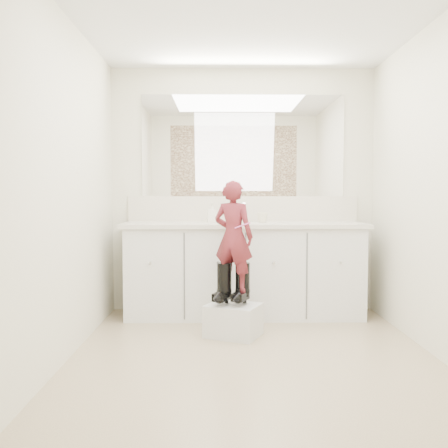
{
  "coord_description": "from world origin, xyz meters",
  "views": [
    {
      "loc": [
        -0.25,
        -3.48,
        1.15
      ],
      "look_at": [
        -0.2,
        0.69,
        0.91
      ],
      "focal_mm": 40.0,
      "sensor_mm": 36.0,
      "label": 1
    }
  ],
  "objects": [
    {
      "name": "wall_back",
      "position": [
        0.0,
        1.5,
        1.2
      ],
      "size": [
        2.6,
        0.0,
        2.6
      ],
      "primitive_type": "plane",
      "rotation": [
        1.57,
        0.0,
        0.0
      ],
      "color": "beige",
      "rests_on": "floor"
    },
    {
      "name": "dot_panel",
      "position": [
        0.0,
        -1.49,
        1.65
      ],
      "size": [
        2.0,
        0.01,
        1.2
      ],
      "primitive_type": "cube",
      "color": "#472819",
      "rests_on": "wall_front"
    },
    {
      "name": "wall_right",
      "position": [
        1.3,
        0.0,
        1.2
      ],
      "size": [
        0.0,
        3.0,
        3.0
      ],
      "primitive_type": "plane",
      "rotation": [
        1.57,
        0.0,
        -1.57
      ],
      "color": "beige",
      "rests_on": "floor"
    },
    {
      "name": "toddler",
      "position": [
        -0.12,
        0.55,
        0.81
      ],
      "size": [
        0.39,
        0.33,
        0.91
      ],
      "primitive_type": "imported",
      "rotation": [
        0.0,
        0.0,
        2.72
      ],
      "color": "#A7333D",
      "rests_on": "step_stool"
    },
    {
      "name": "ceiling",
      "position": [
        0.0,
        0.0,
        2.4
      ],
      "size": [
        3.0,
        3.0,
        0.0
      ],
      "primitive_type": "plane",
      "rotation": [
        3.14,
        0.0,
        0.0
      ],
      "color": "white",
      "rests_on": "wall_back"
    },
    {
      "name": "cup",
      "position": [
        0.18,
        1.29,
        0.94
      ],
      "size": [
        0.11,
        0.11,
        0.1
      ],
      "primitive_type": "imported",
      "rotation": [
        0.0,
        0.0,
        0.03
      ],
      "color": "beige",
      "rests_on": "countertop"
    },
    {
      "name": "backsplash",
      "position": [
        0.0,
        1.49,
        1.02
      ],
      "size": [
        2.28,
        0.03,
        0.25
      ],
      "primitive_type": "cube",
      "color": "beige",
      "rests_on": "countertop"
    },
    {
      "name": "boot_left",
      "position": [
        -0.2,
        0.55,
        0.43
      ],
      "size": [
        0.21,
        0.26,
        0.34
      ],
      "primitive_type": null,
      "rotation": [
        0.0,
        0.0,
        -0.42
      ],
      "color": "black",
      "rests_on": "step_stool"
    },
    {
      "name": "soap_bottle",
      "position": [
        -0.31,
        1.25,
        0.98
      ],
      "size": [
        0.1,
        0.1,
        0.19
      ],
      "primitive_type": "imported",
      "rotation": [
        0.0,
        0.0,
        0.14
      ],
      "color": "white",
      "rests_on": "countertop"
    },
    {
      "name": "faucet",
      "position": [
        0.0,
        1.38,
        0.94
      ],
      "size": [
        0.08,
        0.08,
        0.1
      ],
      "primitive_type": "cylinder",
      "color": "silver",
      "rests_on": "countertop"
    },
    {
      "name": "floor",
      "position": [
        0.0,
        0.0,
        0.0
      ],
      "size": [
        3.0,
        3.0,
        0.0
      ],
      "primitive_type": "plane",
      "color": "#8C725B",
      "rests_on": "ground"
    },
    {
      "name": "countertop",
      "position": [
        0.0,
        1.21,
        0.87
      ],
      "size": [
        2.28,
        0.58,
        0.04
      ],
      "primitive_type": "cube",
      "color": "beige",
      "rests_on": "vanity_cabinet"
    },
    {
      "name": "boot_right",
      "position": [
        -0.05,
        0.55,
        0.43
      ],
      "size": [
        0.21,
        0.26,
        0.34
      ],
      "primitive_type": null,
      "rotation": [
        0.0,
        0.0,
        -0.42
      ],
      "color": "black",
      "rests_on": "step_stool"
    },
    {
      "name": "mirror",
      "position": [
        0.0,
        1.49,
        1.64
      ],
      "size": [
        2.0,
        0.02,
        1.0
      ],
      "primitive_type": "cube",
      "color": "white",
      "rests_on": "wall_back"
    },
    {
      "name": "wall_left",
      "position": [
        -1.3,
        0.0,
        1.2
      ],
      "size": [
        0.0,
        3.0,
        3.0
      ],
      "primitive_type": "plane",
      "rotation": [
        1.57,
        0.0,
        1.57
      ],
      "color": "beige",
      "rests_on": "floor"
    },
    {
      "name": "step_stool",
      "position": [
        -0.12,
        0.53,
        0.13
      ],
      "size": [
        0.51,
        0.48,
        0.26
      ],
      "primitive_type": "cube",
      "rotation": [
        0.0,
        0.0,
        -0.42
      ],
      "color": "silver",
      "rests_on": "floor"
    },
    {
      "name": "toothbrush",
      "position": [
        -0.05,
        0.47,
        0.91
      ],
      "size": [
        0.13,
        0.07,
        0.06
      ],
      "primitive_type": "cylinder",
      "rotation": [
        0.0,
        1.22,
        -0.42
      ],
      "color": "#F25EB3",
      "rests_on": "toddler"
    },
    {
      "name": "wall_front",
      "position": [
        0.0,
        -1.5,
        1.2
      ],
      "size": [
        2.6,
        0.0,
        2.6
      ],
      "primitive_type": "plane",
      "rotation": [
        -1.57,
        0.0,
        0.0
      ],
      "color": "beige",
      "rests_on": "floor"
    },
    {
      "name": "vanity_cabinet",
      "position": [
        0.0,
        1.23,
        0.42
      ],
      "size": [
        2.2,
        0.55,
        0.85
      ],
      "primitive_type": "cube",
      "color": "silver",
      "rests_on": "floor"
    }
  ]
}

